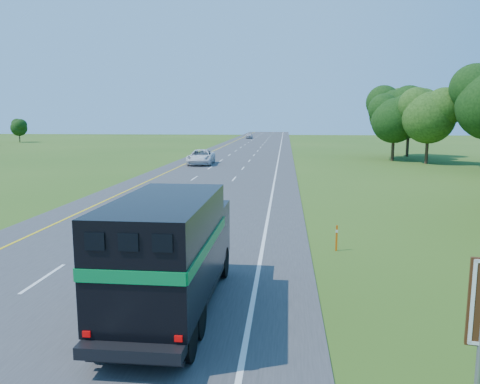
{
  "coord_description": "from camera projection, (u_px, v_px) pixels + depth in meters",
  "views": [
    {
      "loc": [
        6.4,
        -3.71,
        5.51
      ],
      "look_at": [
        4.05,
        20.65,
        1.61
      ],
      "focal_mm": 35.0,
      "sensor_mm": 36.0,
      "label": 1
    }
  ],
  "objects": [
    {
      "name": "road",
      "position": [
        230.0,
        165.0,
        54.27
      ],
      "size": [
        15.0,
        260.0,
        0.04
      ],
      "primitive_type": "cube",
      "color": "#38383A",
      "rests_on": "ground"
    },
    {
      "name": "horse_truck",
      "position": [
        171.0,
        250.0,
        13.03
      ],
      "size": [
        2.49,
        7.67,
        3.39
      ],
      "rotation": [
        0.0,
        0.0,
        -0.01
      ],
      "color": "black",
      "rests_on": "road"
    },
    {
      "name": "delineator",
      "position": [
        337.0,
        237.0,
        19.47
      ],
      "size": [
        0.09,
        0.05,
        1.09
      ],
      "color": "#EF550C",
      "rests_on": "ground"
    },
    {
      "name": "white_suv",
      "position": [
        201.0,
        157.0,
        55.23
      ],
      "size": [
        3.24,
        6.42,
        1.74
      ],
      "primitive_type": "imported",
      "rotation": [
        0.0,
        0.0,
        0.06
      ],
      "color": "silver",
      "rests_on": "road"
    },
    {
      "name": "far_car",
      "position": [
        249.0,
        136.0,
        124.22
      ],
      "size": [
        1.86,
        4.4,
        1.48
      ],
      "primitive_type": "imported",
      "rotation": [
        0.0,
        0.0,
        0.03
      ],
      "color": "#B3B2BA",
      "rests_on": "road"
    },
    {
      "name": "lane_markings",
      "position": [
        230.0,
        165.0,
        54.26
      ],
      "size": [
        11.15,
        260.0,
        0.01
      ],
      "color": "yellow",
      "rests_on": "road"
    }
  ]
}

